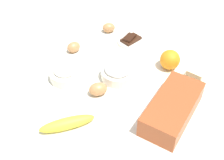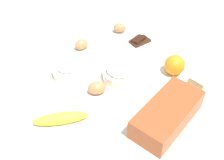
% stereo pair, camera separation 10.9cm
% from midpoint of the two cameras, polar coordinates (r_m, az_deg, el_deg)
% --- Properties ---
extents(ground_plane, '(2.40, 2.40, 0.02)m').
position_cam_midpoint_polar(ground_plane, '(1.12, -2.77, -2.01)').
color(ground_plane, silver).
extents(loaf_pan, '(0.30, 0.18, 0.08)m').
position_cam_midpoint_polar(loaf_pan, '(1.00, 8.95, -5.69)').
color(loaf_pan, '#9E4723').
rests_on(loaf_pan, ground_plane).
extents(flour_bowl, '(0.13, 0.13, 0.06)m').
position_cam_midpoint_polar(flour_bowl, '(1.16, -12.00, 1.18)').
color(flour_bowl, silver).
rests_on(flour_bowl, ground_plane).
extents(sugar_bowl, '(0.14, 0.14, 0.07)m').
position_cam_midpoint_polar(sugar_bowl, '(1.14, -1.55, 1.58)').
color(sugar_bowl, silver).
rests_on(sugar_bowl, ground_plane).
extents(banana, '(0.19, 0.13, 0.04)m').
position_cam_midpoint_polar(banana, '(0.99, -12.11, -8.65)').
color(banana, yellow).
rests_on(banana, ground_plane).
extents(orange_fruit, '(0.08, 0.08, 0.08)m').
position_cam_midpoint_polar(orange_fruit, '(1.19, 8.96, 3.92)').
color(orange_fruit, orange).
rests_on(orange_fruit, ground_plane).
extents(butter_block, '(0.09, 0.07, 0.06)m').
position_cam_midpoint_polar(butter_block, '(1.17, 14.17, 1.12)').
color(butter_block, '#F4EDB2').
rests_on(butter_block, ground_plane).
extents(egg_near_butter, '(0.09, 0.08, 0.05)m').
position_cam_midpoint_polar(egg_near_butter, '(1.08, -5.69, -1.96)').
color(egg_near_butter, '#BB7F4D').
rests_on(egg_near_butter, ground_plane).
extents(egg_beside_bowl, '(0.08, 0.08, 0.05)m').
position_cam_midpoint_polar(egg_beside_bowl, '(1.42, -2.90, 10.31)').
color(egg_beside_bowl, '#B57B4A').
rests_on(egg_beside_bowl, ground_plane).
extents(egg_loose, '(0.07, 0.06, 0.05)m').
position_cam_midpoint_polar(egg_loose, '(1.30, -10.08, 6.40)').
color(egg_loose, '#B77C4B').
rests_on(egg_loose, ground_plane).
extents(chocolate_plate, '(0.13, 0.13, 0.03)m').
position_cam_midpoint_polar(chocolate_plate, '(1.35, 1.43, 7.83)').
color(chocolate_plate, silver).
rests_on(chocolate_plate, ground_plane).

